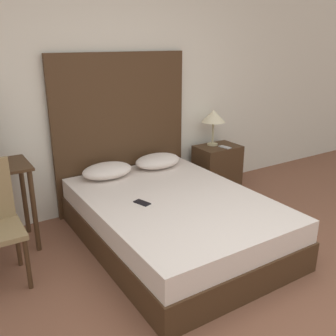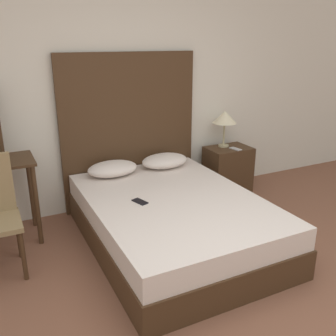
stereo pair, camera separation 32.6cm
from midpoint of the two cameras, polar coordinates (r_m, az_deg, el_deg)
name	(u,v)px [view 2 (the right image)]	position (r m, az deg, el deg)	size (l,w,h in m)	color
wall_back	(118,84)	(4.10, -5.25, 12.56)	(10.00, 0.06, 2.70)	silver
bed	(173,220)	(3.48, 3.47, -8.04)	(1.46, 2.04, 0.46)	#422B19
headboard	(130,131)	(4.15, -3.55, 5.57)	(1.54, 0.05, 1.69)	#422B19
pillow_left	(113,169)	(3.90, -6.09, -0.13)	(0.52, 0.35, 0.15)	silver
pillow_right	(165,161)	(4.14, 1.74, 1.08)	(0.52, 0.35, 0.15)	silver
phone_on_bed	(140,202)	(3.28, -1.46, -5.19)	(0.11, 0.16, 0.01)	black
nightstand	(228,170)	(4.68, 11.04, -0.30)	(0.53, 0.38, 0.57)	#422B19
table_lamp	(225,118)	(4.56, 10.70, 7.47)	(0.29, 0.29, 0.43)	tan
phone_on_nightstand	(236,149)	(4.54, 12.29, 2.84)	(0.09, 0.16, 0.01)	#B7B7BC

